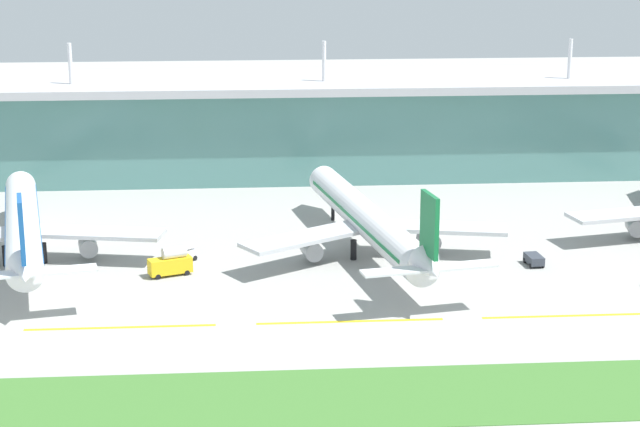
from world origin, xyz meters
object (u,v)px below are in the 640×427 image
object	(u,v)px
airliner_near	(23,226)
pushback_tug	(534,259)
baggage_cart	(186,254)
fuel_truck	(171,262)
airliner_middle	(369,221)

from	to	relation	value
airliner_near	pushback_tug	distance (m)	88.73
baggage_cart	fuel_truck	bearing A→B (deg)	-105.59
airliner_near	airliner_middle	xyz separation A→B (m)	(60.24, -0.82, 0.00)
airliner_middle	baggage_cart	bearing A→B (deg)	-178.62
fuel_truck	baggage_cart	xyz separation A→B (m)	(2.12, 7.60, -1.00)
baggage_cart	airliner_near	bearing A→B (deg)	176.74
airliner_near	airliner_middle	size ratio (longest dim) A/B	0.97
airliner_middle	fuel_truck	xyz separation A→B (m)	(-34.30, -8.38, -4.19)
fuel_truck	baggage_cart	bearing A→B (deg)	74.41
baggage_cart	airliner_middle	bearing A→B (deg)	1.38
pushback_tug	airliner_near	bearing A→B (deg)	174.62
fuel_truck	pushback_tug	world-z (taller)	fuel_truck
airliner_near	pushback_tug	bearing A→B (deg)	-5.38
airliner_middle	baggage_cart	size ratio (longest dim) A/B	17.92
airliner_near	baggage_cart	bearing A→B (deg)	-3.26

